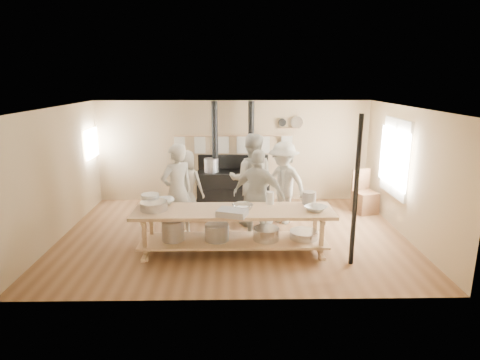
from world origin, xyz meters
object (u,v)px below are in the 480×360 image
object	(u,v)px
cook_left	(251,180)
cook_center	(186,185)
cook_far_left	(177,191)
cook_by_window	(283,183)
cook_right	(259,196)
chair	(364,200)
roasting_pan	(232,213)
stove	(233,184)
prep_table	(233,227)

from	to	relation	value
cook_left	cook_center	xyz separation A→B (m)	(-1.45, 0.33, -0.21)
cook_far_left	cook_by_window	xyz separation A→B (m)	(2.21, 0.81, -0.05)
cook_far_left	cook_right	bearing A→B (deg)	135.20
cook_far_left	cook_center	xyz separation A→B (m)	(0.06, 1.06, -0.16)
chair	cook_far_left	bearing A→B (deg)	-178.99
cook_by_window	roasting_pan	world-z (taller)	cook_by_window
cook_center	cook_by_window	distance (m)	2.17
cook_center	chair	xyz separation A→B (m)	(4.20, 0.40, -0.49)
stove	chair	bearing A→B (deg)	-13.27
stove	cook_right	xyz separation A→B (m)	(0.50, -2.35, 0.39)
cook_by_window	chair	xyz separation A→B (m)	(2.05, 0.65, -0.60)
prep_table	roasting_pan	xyz separation A→B (m)	(-0.01, -0.33, 0.38)
cook_far_left	cook_left	distance (m)	1.67
cook_right	roasting_pan	size ratio (longest dim) A/B	3.68
chair	cook_left	bearing A→B (deg)	177.09
cook_left	cook_center	distance (m)	1.50
cook_by_window	chair	world-z (taller)	cook_by_window
cook_left	cook_right	distance (m)	0.88
cook_by_window	cook_center	bearing A→B (deg)	-145.69
stove	cook_center	xyz separation A→B (m)	(-1.05, -1.14, 0.28)
stove	cook_far_left	distance (m)	2.50
stove	cook_by_window	xyz separation A→B (m)	(1.10, -1.39, 0.39)
cook_left	chair	world-z (taller)	cook_left
cook_center	chair	size ratio (longest dim) A/B	1.55
cook_far_left	cook_by_window	size ratio (longest dim) A/B	1.06
cook_far_left	cook_by_window	bearing A→B (deg)	160.56
cook_left	cook_right	world-z (taller)	cook_left
cook_right	cook_by_window	xyz separation A→B (m)	(0.60, 0.96, -0.00)
prep_table	cook_center	bearing A→B (deg)	119.21
cook_center	cook_right	world-z (taller)	cook_right
cook_center	cook_right	bearing A→B (deg)	155.75
cook_left	cook_by_window	size ratio (longest dim) A/B	1.11
prep_table	cook_by_window	xyz separation A→B (m)	(1.11, 1.62, 0.39)
cook_by_window	roasting_pan	xyz separation A→B (m)	(-1.12, -1.95, -0.00)
cook_left	prep_table	bearing A→B (deg)	79.66
cook_by_window	chair	distance (m)	2.23
prep_table	roasting_pan	world-z (taller)	roasting_pan
cook_far_left	cook_center	distance (m)	1.07
roasting_pan	prep_table	bearing A→B (deg)	88.12
stove	cook_right	distance (m)	2.43
stove	chair	distance (m)	3.24
cook_right	stove	bearing A→B (deg)	-53.50
cook_far_left	chair	size ratio (longest dim) A/B	1.86
cook_center	roasting_pan	distance (m)	2.44
prep_table	roasting_pan	bearing A→B (deg)	-91.88
chair	cook_center	bearing A→B (deg)	167.56
roasting_pan	chair	bearing A→B (deg)	39.47
prep_table	cook_center	distance (m)	2.17
roasting_pan	cook_left	bearing A→B (deg)	77.48
stove	cook_right	world-z (taller)	stove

